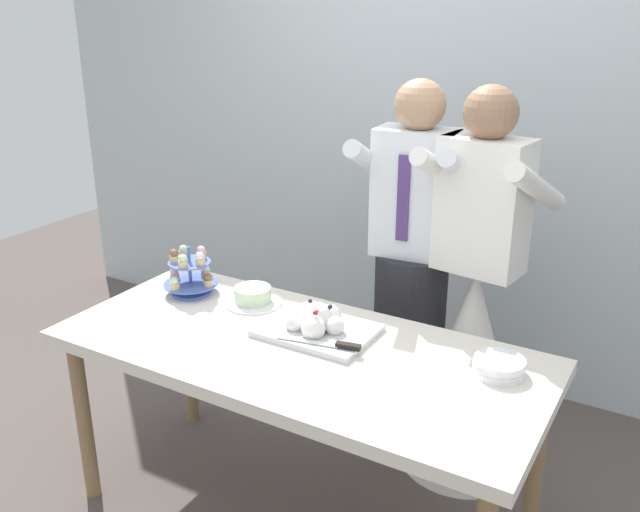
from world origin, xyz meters
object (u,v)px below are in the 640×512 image
at_px(dessert_table, 298,364).
at_px(person_groom, 411,290).
at_px(round_cake, 253,297).
at_px(person_bride, 471,344).
at_px(cupcake_stand, 190,274).
at_px(plate_stack, 499,366).
at_px(main_cake_tray, 317,324).

bearing_deg(dessert_table, person_groom, 80.10).
relative_size(round_cake, person_bride, 0.14).
relative_size(cupcake_stand, person_groom, 0.14).
height_order(dessert_table, plate_stack, plate_stack).
height_order(cupcake_stand, main_cake_tray, cupcake_stand).
bearing_deg(plate_stack, dessert_table, -165.73).
relative_size(dessert_table, person_bride, 1.08).
distance_m(main_cake_tray, plate_stack, 0.68).
height_order(cupcake_stand, plate_stack, cupcake_stand).
relative_size(plate_stack, person_bride, 0.11).
bearing_deg(dessert_table, plate_stack, 14.27).
xyz_separation_m(cupcake_stand, plate_stack, (1.33, 0.00, -0.06)).
relative_size(main_cake_tray, person_groom, 0.26).
distance_m(plate_stack, person_groom, 0.79).
height_order(dessert_table, cupcake_stand, cupcake_stand).
relative_size(main_cake_tray, person_bride, 0.26).
distance_m(dessert_table, person_groom, 0.75).
height_order(person_groom, person_bride, same).
bearing_deg(person_bride, cupcake_stand, -154.25).
xyz_separation_m(cupcake_stand, main_cake_tray, (0.66, -0.05, -0.05)).
xyz_separation_m(cupcake_stand, person_bride, (1.07, 0.52, -0.28)).
bearing_deg(person_groom, dessert_table, -99.90).
bearing_deg(cupcake_stand, round_cake, 9.22).
distance_m(person_groom, person_bride, 0.35).
distance_m(round_cake, person_groom, 0.71).
relative_size(main_cake_tray, round_cake, 1.81).
relative_size(cupcake_stand, round_cake, 0.96).
xyz_separation_m(main_cake_tray, person_bride, (0.42, 0.57, -0.23)).
distance_m(main_cake_tray, round_cake, 0.38).
relative_size(dessert_table, cupcake_stand, 7.83).
bearing_deg(round_cake, person_bride, 30.95).
relative_size(cupcake_stand, main_cake_tray, 0.53).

